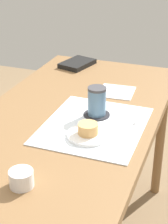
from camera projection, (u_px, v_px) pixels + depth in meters
dining_table at (70, 132)px, 1.51m from camera, size 1.31×0.68×0.75m
placemat at (94, 125)px, 1.38m from camera, size 0.42×0.36×0.00m
pastry_plate at (88, 135)px, 1.30m from camera, size 0.15×0.15×0.01m
pastry at (88, 129)px, 1.29m from camera, size 0.07×0.07×0.04m
coffee_coaster at (97, 115)px, 1.44m from camera, size 0.10×0.10×0.00m
coffee_mug at (97, 101)px, 1.42m from camera, size 0.10×0.07×0.11m
teaspoon at (137, 116)px, 1.43m from camera, size 0.13×0.02×0.01m
paper_napkin at (117, 92)px, 1.65m from camera, size 0.16×0.16×0.00m
sugar_bowl at (21, 179)px, 1.05m from camera, size 0.07×0.07×0.05m
small_book at (77, 64)px, 1.96m from camera, size 0.21×0.17×0.02m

